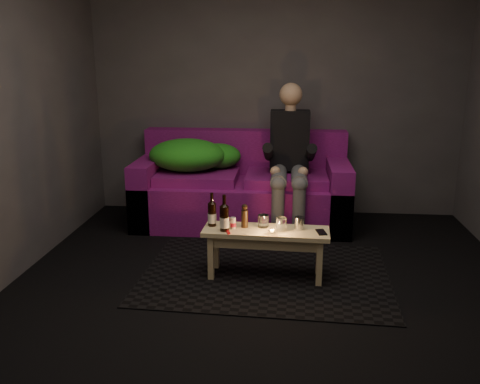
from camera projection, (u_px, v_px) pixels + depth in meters
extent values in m
plane|color=black|center=(265.00, 301.00, 3.68)|extent=(4.50, 4.50, 0.00)
plane|color=#454345|center=(276.00, 96.00, 5.50)|extent=(4.00, 0.00, 4.00)
cube|color=black|center=(266.00, 274.00, 4.14)|extent=(2.04, 1.52, 0.01)
cube|color=#6F0E57|center=(242.00, 202.00, 5.35)|extent=(2.19, 0.99, 0.46)
cube|color=#6F0E57|center=(245.00, 151.00, 5.59)|extent=(2.19, 0.24, 0.48)
cube|color=#6F0E57|center=(150.00, 190.00, 5.41)|extent=(0.22, 0.99, 0.68)
cube|color=#6F0E57|center=(337.00, 194.00, 5.23)|extent=(0.22, 0.99, 0.68)
cube|color=#6F0E57|center=(198.00, 177.00, 5.27)|extent=(0.82, 0.66, 0.11)
cube|color=#6F0E57|center=(287.00, 179.00, 5.19)|extent=(0.82, 0.66, 0.11)
ellipsoid|color=green|center=(187.00, 155.00, 5.27)|extent=(0.79, 0.61, 0.33)
ellipsoid|color=green|center=(218.00, 156.00, 5.40)|extent=(0.48, 0.39, 0.26)
ellipsoid|color=green|center=(167.00, 159.00, 5.44)|extent=(0.35, 0.28, 0.18)
cube|color=black|center=(290.00, 140.00, 5.19)|extent=(0.39, 0.24, 0.60)
sphere|color=tan|center=(291.00, 94.00, 5.07)|extent=(0.23, 0.23, 0.23)
cylinder|color=#4B5055|center=(279.00, 177.00, 4.95)|extent=(0.15, 0.55, 0.15)
cylinder|color=#4B5055|center=(299.00, 177.00, 4.93)|extent=(0.15, 0.55, 0.15)
cylinder|color=#4B5055|center=(278.00, 214.00, 4.78)|extent=(0.12, 0.12, 0.56)
cylinder|color=#4B5055|center=(299.00, 215.00, 4.76)|extent=(0.12, 0.12, 0.56)
cube|color=black|center=(277.00, 241.00, 4.78)|extent=(0.10, 0.24, 0.07)
cube|color=black|center=(298.00, 242.00, 4.76)|extent=(0.10, 0.24, 0.07)
cube|color=#E7D087|center=(266.00, 232.00, 3.99)|extent=(1.00, 0.36, 0.04)
cube|color=#E7D087|center=(266.00, 239.00, 4.01)|extent=(0.87, 0.28, 0.09)
cube|color=#E7D087|center=(211.00, 258.00, 3.99)|extent=(0.05, 0.05, 0.37)
cube|color=#E7D087|center=(216.00, 248.00, 4.21)|extent=(0.05, 0.05, 0.37)
cube|color=#E7D087|center=(319.00, 264.00, 3.88)|extent=(0.05, 0.05, 0.37)
cube|color=#E7D087|center=(319.00, 253.00, 4.10)|extent=(0.05, 0.05, 0.37)
cylinder|color=black|center=(212.00, 215.00, 4.05)|extent=(0.07, 0.07, 0.19)
cylinder|color=white|center=(212.00, 218.00, 4.06)|extent=(0.07, 0.07, 0.08)
cone|color=black|center=(212.00, 202.00, 4.02)|extent=(0.07, 0.07, 0.03)
cylinder|color=black|center=(212.00, 198.00, 4.01)|extent=(0.03, 0.03, 0.09)
cylinder|color=black|center=(224.00, 219.00, 3.93)|extent=(0.07, 0.07, 0.20)
cylinder|color=white|center=(224.00, 222.00, 3.94)|extent=(0.07, 0.07, 0.08)
cone|color=black|center=(224.00, 205.00, 3.90)|extent=(0.07, 0.07, 0.03)
cylinder|color=black|center=(224.00, 201.00, 3.89)|extent=(0.03, 0.03, 0.09)
cylinder|color=silver|center=(233.00, 223.00, 4.00)|extent=(0.05, 0.05, 0.09)
cylinder|color=black|center=(245.00, 219.00, 4.02)|extent=(0.07, 0.07, 0.14)
cylinder|color=white|center=(263.00, 221.00, 4.03)|extent=(0.10, 0.10, 0.10)
cylinder|color=white|center=(272.00, 232.00, 3.87)|extent=(0.05, 0.05, 0.04)
sphere|color=orange|center=(272.00, 231.00, 3.86)|extent=(0.02, 0.02, 0.02)
cylinder|color=white|center=(281.00, 224.00, 3.94)|extent=(0.09, 0.09, 0.11)
cylinder|color=#AFB0B6|center=(299.00, 223.00, 3.98)|extent=(0.09, 0.09, 0.10)
cube|color=black|center=(321.00, 232.00, 3.91)|extent=(0.09, 0.14, 0.01)
cube|color=red|center=(228.00, 232.00, 3.91)|extent=(0.04, 0.08, 0.01)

